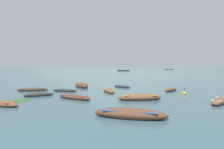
{
  "coord_description": "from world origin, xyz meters",
  "views": [
    {
      "loc": [
        2.11,
        -4.09,
        3.12
      ],
      "look_at": [
        -0.18,
        57.23,
        0.62
      ],
      "focal_mm": 30.18,
      "sensor_mm": 36.0,
      "label": 1
    }
  ],
  "objects": [
    {
      "name": "ground_plane",
      "position": [
        0.0,
        1500.0,
        0.0
      ],
      "size": [
        6000.0,
        6000.0,
        0.0
      ],
      "primitive_type": "plane",
      "color": "#385660"
    },
    {
      "name": "rowboat_5",
      "position": [
        -2.27,
        14.04,
        0.16
      ],
      "size": [
        4.0,
        3.04,
        0.5
      ],
      "color": "#4C3323",
      "rests_on": "ground"
    },
    {
      "name": "rowboat_9",
      "position": [
        0.82,
        19.17,
        0.16
      ],
      "size": [
        2.1,
        3.83,
        0.49
      ],
      "color": "brown",
      "rests_on": "ground"
    },
    {
      "name": "rowboat_11",
      "position": [
        -6.46,
        15.59,
        0.14
      ],
      "size": [
        3.04,
        2.07,
        0.43
      ],
      "color": "#2D2826",
      "rests_on": "ground"
    },
    {
      "name": "rowboat_8",
      "position": [
        -9.17,
        19.92,
        0.16
      ],
      "size": [
        3.98,
        1.76,
        0.51
      ],
      "color": "#4C3323",
      "rests_on": "ground"
    },
    {
      "name": "rowboat_0",
      "position": [
        2.8,
        7.42,
        0.22
      ],
      "size": [
        4.77,
        2.33,
        0.71
      ],
      "color": "brown",
      "rests_on": "ground"
    },
    {
      "name": "ferry_1",
      "position": [
        57.0,
        204.64,
        0.45
      ],
      "size": [
        8.87,
        3.98,
        2.54
      ],
      "color": "brown",
      "rests_on": "ground"
    },
    {
      "name": "mountain_3",
      "position": [
        1036.07,
        2093.71,
        187.94
      ],
      "size": [
        1007.45,
        1007.45,
        375.89
      ],
      "primitive_type": "cone",
      "color": "#56665B",
      "rests_on": "ground"
    },
    {
      "name": "rowboat_10",
      "position": [
        10.66,
        12.25,
        0.18
      ],
      "size": [
        2.92,
        3.48,
        0.58
      ],
      "color": "brown",
      "rests_on": "ground"
    },
    {
      "name": "rowboat_1",
      "position": [
        -4.79,
        19.52,
        0.12
      ],
      "size": [
        3.41,
        1.54,
        0.38
      ],
      "color": "#2D2826",
      "rests_on": "ground"
    },
    {
      "name": "weed_patch_2",
      "position": [
        -7.06,
        12.63,
        0.0
      ],
      "size": [
        1.95,
        2.67,
        0.14
      ],
      "primitive_type": "ellipsoid",
      "rotation": [
        0.0,
        0.0,
        1.58
      ],
      "color": "#2D5628",
      "rests_on": "ground"
    },
    {
      "name": "mooring_buoy",
      "position": [
        9.52,
        17.42,
        0.1
      ],
      "size": [
        0.46,
        0.46,
        0.88
      ],
      "color": "yellow",
      "rests_on": "ground"
    },
    {
      "name": "mountain_2",
      "position": [
        -0.36,
        2115.93,
        289.0
      ],
      "size": [
        1994.27,
        1994.27,
        578.0
      ],
      "primitive_type": "cone",
      "color": "slate",
      "rests_on": "ground"
    },
    {
      "name": "rowboat_6",
      "position": [
        8.89,
        20.57,
        0.14
      ],
      "size": [
        2.61,
        3.07,
        0.44
      ],
      "color": "#4C3323",
      "rests_on": "ground"
    },
    {
      "name": "ferry_0",
      "position": [
        5.38,
        133.8,
        0.45
      ],
      "size": [
        8.83,
        4.03,
        2.54
      ],
      "color": "#2D2826",
      "rests_on": "ground"
    },
    {
      "name": "mountain_1",
      "position": [
        -802.19,
        2107.05,
        195.75
      ],
      "size": [
        1075.91,
        1075.91,
        391.5
      ],
      "primitive_type": "cone",
      "color": "#56665B",
      "rests_on": "ground"
    },
    {
      "name": "rowboat_3",
      "position": [
        -3.69,
        24.61,
        0.27
      ],
      "size": [
        3.45,
        4.73,
        0.87
      ],
      "color": "brown",
      "rests_on": "ground"
    },
    {
      "name": "rowboat_2",
      "position": [
        2.58,
        24.48,
        0.13
      ],
      "size": [
        2.95,
        2.87,
        0.41
      ],
      "color": "navy",
      "rests_on": "ground"
    },
    {
      "name": "rowboat_4",
      "position": [
        4.06,
        13.71,
        0.22
      ],
      "size": [
        4.37,
        2.07,
        0.71
      ],
      "color": "brown",
      "rests_on": "ground"
    }
  ]
}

